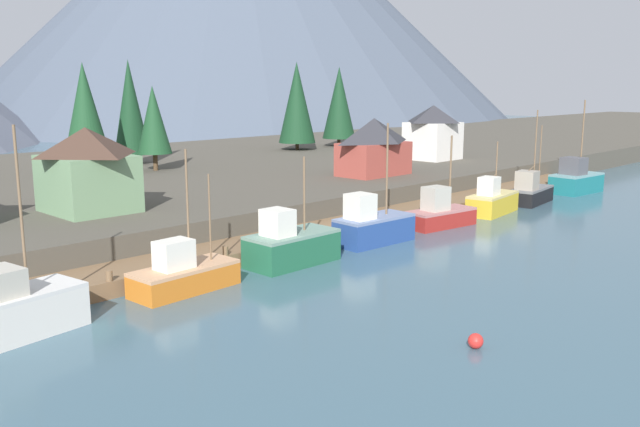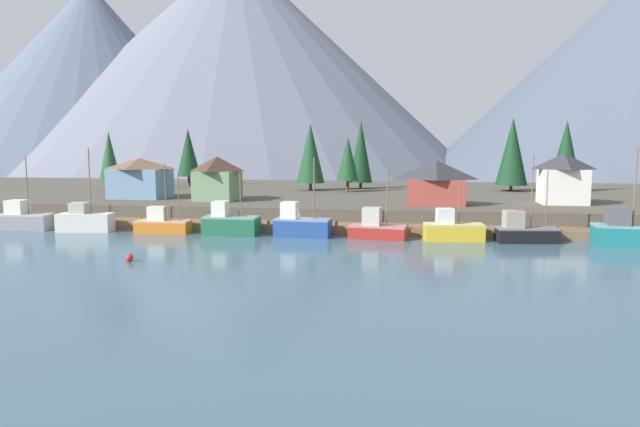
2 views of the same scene
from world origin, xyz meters
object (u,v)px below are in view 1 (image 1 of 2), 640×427
(house_red, at_px, (374,146))
(conifer_near_right, at_px, (297,103))
(fishing_boat_white, at_px, (13,311))
(fishing_boat_orange, at_px, (183,274))
(house_green, at_px, (87,169))
(fishing_boat_yellow, at_px, (492,201))
(fishing_boat_blue, at_px, (372,226))
(channel_buoy, at_px, (476,341))
(fishing_boat_black, at_px, (531,192))
(conifer_back_right, at_px, (339,103))
(fishing_boat_green, at_px, (291,245))
(conifer_mid_right, at_px, (154,120))
(fishing_boat_red, at_px, (440,214))
(fishing_boat_teal, at_px, (576,180))
(conifer_near_left, at_px, (130,107))
(conifer_mid_left, at_px, (85,113))
(house_white, at_px, (433,132))

(house_red, bearing_deg, conifer_near_right, 62.42)
(fishing_boat_white, distance_m, fishing_boat_orange, 9.64)
(house_green, bearing_deg, fishing_boat_yellow, -25.10)
(fishing_boat_blue, xyz_separation_m, channel_buoy, (-12.27, -16.46, -0.97))
(fishing_boat_black, height_order, conifer_back_right, conifer_back_right)
(conifer_back_right, bearing_deg, fishing_boat_green, -140.03)
(channel_buoy, bearing_deg, fishing_boat_green, 76.45)
(fishing_boat_green, bearing_deg, fishing_boat_white, -179.48)
(fishing_boat_blue, distance_m, conifer_mid_right, 32.75)
(fishing_boat_orange, height_order, conifer_mid_right, conifer_mid_right)
(fishing_boat_red, relative_size, house_red, 0.98)
(fishing_boat_yellow, height_order, conifer_back_right, conifer_back_right)
(fishing_boat_blue, bearing_deg, fishing_boat_black, 2.78)
(fishing_boat_teal, bearing_deg, fishing_boat_white, -175.17)
(conifer_back_right, bearing_deg, fishing_boat_white, -148.81)
(fishing_boat_yellow, xyz_separation_m, fishing_boat_black, (7.41, 0.04, 0.01))
(conifer_near_right, relative_size, channel_buoy, 17.57)
(fishing_boat_orange, height_order, conifer_near_left, conifer_near_left)
(fishing_boat_orange, distance_m, fishing_boat_green, 8.32)
(fishing_boat_white, bearing_deg, conifer_mid_right, 40.67)
(fishing_boat_blue, distance_m, channel_buoy, 20.55)
(conifer_mid_left, bearing_deg, fishing_boat_green, -95.39)
(conifer_mid_left, bearing_deg, fishing_boat_yellow, -57.59)
(fishing_boat_yellow, bearing_deg, house_green, 147.25)
(fishing_boat_yellow, bearing_deg, fishing_boat_black, -7.31)
(conifer_near_right, bearing_deg, house_green, -151.42)
(fishing_boat_white, distance_m, fishing_boat_red, 34.77)
(conifer_near_right, height_order, conifer_mid_right, conifer_near_right)
(fishing_boat_yellow, relative_size, conifer_near_right, 0.53)
(fishing_boat_green, distance_m, conifer_near_left, 41.67)
(fishing_boat_yellow, distance_m, conifer_near_left, 42.56)
(fishing_boat_red, bearing_deg, conifer_near_right, 70.11)
(house_white, bearing_deg, house_red, -165.01)
(fishing_boat_orange, relative_size, fishing_boat_yellow, 1.24)
(fishing_boat_orange, xyz_separation_m, fishing_boat_green, (8.32, -0.07, 0.28))
(fishing_boat_blue, xyz_separation_m, house_white, (31.86, 17.23, 4.59))
(fishing_boat_red, bearing_deg, conifer_back_right, 60.88)
(fishing_boat_white, xyz_separation_m, fishing_boat_black, (50.36, 0.18, -0.11))
(fishing_boat_black, relative_size, house_white, 1.38)
(conifer_mid_left, bearing_deg, conifer_back_right, 5.24)
(conifer_near_right, bearing_deg, fishing_boat_green, -133.94)
(fishing_boat_teal, height_order, house_white, fishing_boat_teal)
(fishing_boat_orange, height_order, fishing_boat_red, fishing_boat_orange)
(conifer_near_left, bearing_deg, conifer_mid_left, -147.26)
(fishing_boat_yellow, distance_m, conifer_mid_left, 41.36)
(fishing_boat_teal, xyz_separation_m, channel_buoy, (-46.19, -16.11, -1.06))
(fishing_boat_black, bearing_deg, conifer_near_left, 110.15)
(fishing_boat_red, bearing_deg, fishing_boat_orange, -172.67)
(house_white, distance_m, conifer_near_right, 21.48)
(fishing_boat_green, distance_m, conifer_near_right, 53.66)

